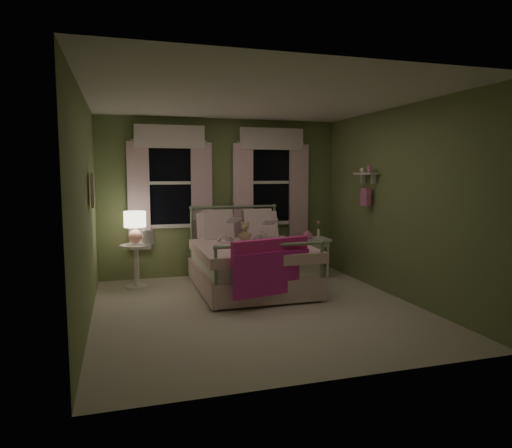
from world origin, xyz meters
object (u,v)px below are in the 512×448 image
object	(u,v)px
child_right	(259,223)
child_left	(224,222)
teddy_bear	(245,233)
nightstand_right	(313,244)
bed	(249,263)
nightstand_left	(136,260)
table_lamp	(135,224)

from	to	relation	value
child_right	child_left	bearing A→B (deg)	26.58
teddy_bear	nightstand_right	bearing A→B (deg)	5.78
bed	nightstand_left	xyz separation A→B (m)	(-1.61, 0.52, 0.03)
bed	teddy_bear	distance (m)	0.49
table_lamp	teddy_bear	bearing A→B (deg)	-9.06
bed	nightstand_left	world-z (taller)	bed
teddy_bear	table_lamp	world-z (taller)	table_lamp
child_right	table_lamp	size ratio (longest dim) A/B	1.46
child_left	nightstand_right	distance (m)	1.53
child_right	nightstand_left	distance (m)	1.96
child_left	child_right	world-z (taller)	child_left
teddy_bear	nightstand_right	world-z (taller)	teddy_bear
child_left	nightstand_left	size ratio (longest dim) A/B	1.21
child_left	nightstand_left	world-z (taller)	child_left
bed	child_left	bearing A→B (deg)	123.60
child_right	nightstand_left	xyz separation A→B (m)	(-1.89, 0.10, -0.50)
table_lamp	nightstand_right	size ratio (longest dim) A/B	0.75
bed	teddy_bear	bearing A→B (deg)	90.00
teddy_bear	nightstand_left	world-z (taller)	teddy_bear
child_left	child_right	bearing A→B (deg)	-168.65
teddy_bear	nightstand_left	xyz separation A→B (m)	(-1.61, 0.26, -0.37)
child_left	nightstand_left	bearing A→B (deg)	7.13
teddy_bear	table_lamp	size ratio (longest dim) A/B	0.63
teddy_bear	table_lamp	bearing A→B (deg)	170.94
child_right	teddy_bear	distance (m)	0.35
child_left	teddy_bear	distance (m)	0.36
bed	table_lamp	distance (m)	1.79
teddy_bear	child_right	bearing A→B (deg)	29.50
nightstand_left	table_lamp	size ratio (longest dim) A/B	1.35
table_lamp	nightstand_right	bearing A→B (deg)	-2.79
nightstand_right	nightstand_left	bearing A→B (deg)	177.21
child_left	teddy_bear	world-z (taller)	child_left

